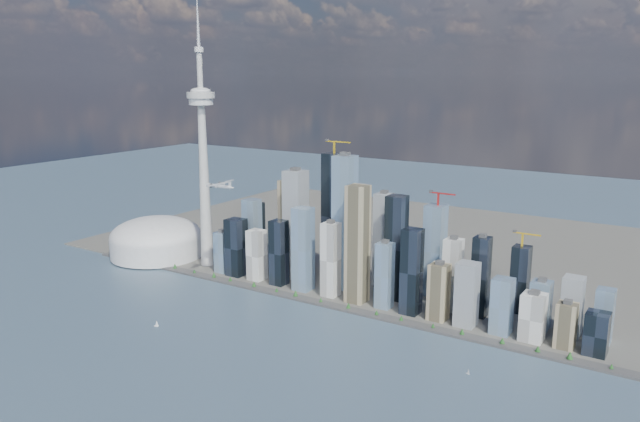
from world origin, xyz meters
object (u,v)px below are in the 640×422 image
Objects in this scene: needle_tower at (203,155)px; dome_stadium at (156,239)px; sailboat_east at (468,372)px; airplane at (219,186)px; sailboat_west at (157,324)px.

needle_tower is 2.75× the size of dome_stadium.
needle_tower reaches higher than dome_stadium.
needle_tower is 66.46× the size of sailboat_east.
needle_tower is 184.47m from airplane.
sailboat_west is at bearing -142.35° from sailboat_east.
airplane is at bearing 75.61° from sailboat_west.
airplane is at bearing -20.04° from dome_stadium.
airplane is 531.18m from sailboat_east.
sailboat_east is at bearing -15.31° from needle_tower.
dome_stadium is at bearing -175.91° from needle_tower.
airplane reaches higher than sailboat_west.
airplane reaches higher than dome_stadium.
sailboat_west is at bearing -61.87° from needle_tower.
needle_tower is at bearing 4.09° from dome_stadium.
dome_stadium is 403.41m from sailboat_west.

